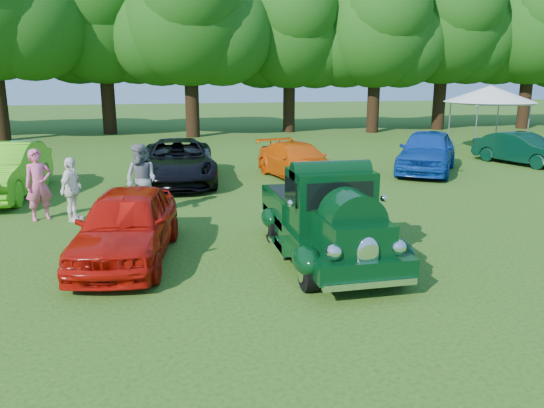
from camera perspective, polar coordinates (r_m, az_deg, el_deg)
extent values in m
plane|color=#244810|center=(10.29, -1.93, -7.05)|extent=(120.00, 120.00, 0.00)
cylinder|color=black|center=(9.23, 3.92, -7.12)|extent=(0.22, 0.74, 0.74)
cylinder|color=black|center=(9.80, 13.31, -6.20)|extent=(0.22, 0.74, 0.74)
cylinder|color=black|center=(11.84, 0.06, -2.33)|extent=(0.22, 0.74, 0.74)
cylinder|color=black|center=(12.30, 7.63, -1.84)|extent=(0.22, 0.74, 0.74)
cube|color=black|center=(10.77, 5.94, -3.23)|extent=(1.72, 4.49, 0.34)
cube|color=black|center=(9.44, 8.56, -3.24)|extent=(1.10, 1.45, 0.62)
cube|color=black|center=(10.46, 6.26, 0.44)|extent=(1.56, 1.15, 1.20)
cube|color=black|center=(9.91, 7.30, 0.90)|extent=(1.30, 0.06, 0.52)
cube|color=black|center=(11.95, 3.92, -0.08)|extent=(1.72, 2.05, 0.58)
cube|color=black|center=(11.89, 3.94, 1.23)|extent=(1.48, 1.80, 0.05)
ellipsoid|color=black|center=(9.16, 3.76, -6.03)|extent=(0.50, 0.86, 0.50)
ellipsoid|color=black|center=(9.75, 13.54, -5.14)|extent=(0.50, 0.86, 0.50)
ellipsoid|color=black|center=(11.78, -0.22, -1.50)|extent=(0.38, 0.72, 0.42)
ellipsoid|color=black|center=(12.27, 7.91, -1.02)|extent=(0.38, 0.72, 0.42)
ellipsoid|color=white|center=(8.82, 10.27, -5.37)|extent=(0.40, 0.12, 0.59)
sphere|color=white|center=(8.67, 6.68, -5.16)|extent=(0.28, 0.28, 0.28)
sphere|color=white|center=(9.08, 13.38, -4.56)|extent=(0.28, 0.28, 0.28)
cube|color=white|center=(8.85, 10.51, -8.48)|extent=(1.62, 0.11, 0.11)
cube|color=white|center=(13.01, 2.63, -0.72)|extent=(1.62, 0.11, 0.11)
imported|color=#AF0E07|center=(11.02, -15.36, -2.17)|extent=(2.37, 4.46, 1.44)
imported|color=#57D01B|center=(17.99, -27.00, 3.22)|extent=(2.04, 5.08, 1.64)
imported|color=black|center=(18.54, -10.08, 4.55)|extent=(2.70, 5.45, 1.48)
imported|color=#DD5107|center=(18.99, 2.83, 4.63)|extent=(2.62, 4.63, 1.27)
imported|color=#0D3595|center=(21.08, 16.32, 5.49)|extent=(4.26, 5.00, 1.62)
imported|color=black|center=(24.36, 25.30, 5.41)|extent=(2.58, 4.19, 1.30)
imported|color=#D95981|center=(14.74, -23.81, 1.90)|extent=(0.79, 0.68, 1.84)
imported|color=slate|center=(14.29, -13.89, 2.49)|extent=(1.18, 1.14, 1.91)
imported|color=white|center=(14.32, -20.76, 1.47)|extent=(0.69, 1.04, 1.64)
cube|color=silver|center=(27.51, 22.33, 10.03)|extent=(3.04, 3.04, 0.11)
cone|color=silver|center=(27.50, 22.41, 10.92)|extent=(4.46, 4.46, 0.76)
cylinder|color=slate|center=(25.85, 21.06, 7.31)|extent=(0.06, 0.06, 2.28)
cylinder|color=slate|center=(28.10, 18.51, 7.97)|extent=(0.06, 0.06, 2.28)
cylinder|color=slate|center=(27.20, 25.81, 7.14)|extent=(0.06, 0.06, 2.28)
cylinder|color=slate|center=(29.35, 23.02, 7.81)|extent=(0.06, 0.06, 2.28)
cylinder|color=black|center=(34.94, -17.21, 10.64)|extent=(0.84, 0.84, 4.18)
sphere|color=#12400D|center=(35.05, -17.79, 18.42)|extent=(7.63, 7.63, 7.63)
cylinder|color=black|center=(32.10, -8.59, 10.75)|extent=(0.81, 0.81, 4.05)
sphere|color=#12400D|center=(32.20, -8.90, 18.99)|extent=(7.41, 7.41, 7.41)
cylinder|color=black|center=(34.58, 1.84, 10.88)|extent=(0.76, 0.76, 3.78)
sphere|color=#12400D|center=(34.63, 1.90, 18.02)|extent=(6.91, 6.91, 6.91)
cylinder|color=black|center=(34.88, 10.84, 10.72)|extent=(0.77, 0.77, 3.83)
sphere|color=#12400D|center=(34.93, 11.18, 17.89)|extent=(7.01, 7.01, 7.01)
cylinder|color=black|center=(37.87, 17.55, 10.76)|extent=(0.82, 0.82, 4.10)
sphere|color=#12400D|center=(37.95, 18.09, 17.80)|extent=(7.49, 7.49, 7.49)
cylinder|color=black|center=(40.69, 25.56, 10.19)|extent=(0.81, 0.81, 4.04)
sphere|color=#12400D|center=(40.76, 26.26, 16.64)|extent=(7.39, 7.39, 7.39)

